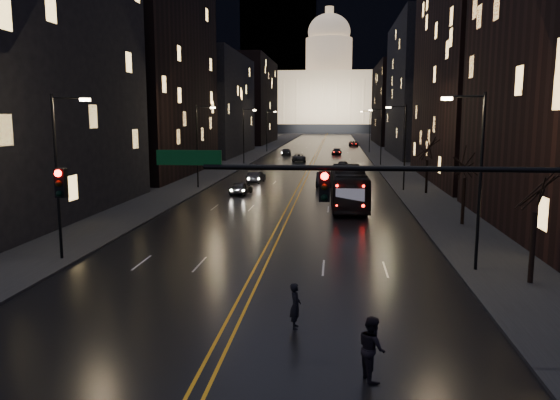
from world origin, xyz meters
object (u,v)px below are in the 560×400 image
(receding_car_a, at_px, (324,179))
(pedestrian_b, at_px, (372,348))
(oncoming_car_b, at_px, (256,177))
(pedestrian_a, at_px, (295,306))
(bus, at_px, (348,187))
(oncoming_car_a, at_px, (241,188))
(traffic_signal, at_px, (399,203))

(receding_car_a, height_order, pedestrian_b, pedestrian_b)
(oncoming_car_b, height_order, pedestrian_b, pedestrian_b)
(oncoming_car_b, distance_m, pedestrian_a, 44.98)
(oncoming_car_b, height_order, receding_car_a, receding_car_a)
(bus, distance_m, pedestrian_a, 28.05)
(oncoming_car_b, distance_m, receding_car_a, 8.56)
(oncoming_car_b, relative_size, pedestrian_b, 2.10)
(oncoming_car_a, bearing_deg, pedestrian_a, 109.32)
(receding_car_a, distance_m, pedestrian_a, 41.48)
(bus, bearing_deg, oncoming_car_a, 147.50)
(pedestrian_a, bearing_deg, oncoming_car_b, 8.44)
(traffic_signal, relative_size, receding_car_a, 3.55)
(oncoming_car_a, relative_size, pedestrian_b, 2.05)
(pedestrian_b, bearing_deg, receding_car_a, -15.57)
(oncoming_car_a, distance_m, receding_car_a, 10.88)
(traffic_signal, xyz_separation_m, bus, (-0.91, 29.66, -3.39))
(oncoming_car_a, distance_m, pedestrian_a, 35.24)
(traffic_signal, xyz_separation_m, oncoming_car_b, (-11.39, 46.01, -4.42))
(traffic_signal, height_order, oncoming_car_a, traffic_signal)
(traffic_signal, height_order, oncoming_car_b, traffic_signal)
(traffic_signal, relative_size, pedestrian_a, 9.94)
(receding_car_a, bearing_deg, oncoming_car_a, -138.64)
(oncoming_car_a, height_order, receding_car_a, receding_car_a)
(receding_car_a, relative_size, pedestrian_b, 2.47)
(bus, height_order, oncoming_car_a, bus)
(oncoming_car_b, relative_size, receding_car_a, 0.85)
(traffic_signal, height_order, pedestrian_a, traffic_signal)
(pedestrian_b, bearing_deg, pedestrian_a, 15.97)
(pedestrian_b, bearing_deg, bus, -18.57)
(oncoming_car_b, bearing_deg, pedestrian_a, 105.66)
(traffic_signal, relative_size, bus, 1.41)
(oncoming_car_a, bearing_deg, oncoming_car_b, -84.37)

